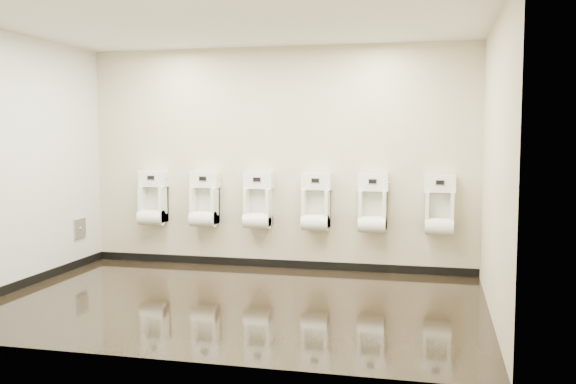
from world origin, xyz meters
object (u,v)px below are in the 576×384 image
urinal_3 (316,206)px  urinal_4 (373,207)px  urinal_5 (440,209)px  urinal_1 (204,203)px  access_panel (80,228)px  urinal_0 (153,202)px  urinal_2 (258,205)px

urinal_3 → urinal_4: 0.70m
urinal_4 → urinal_5: size_ratio=1.00×
urinal_4 → urinal_1: bearing=180.0°
access_panel → urinal_5: urinal_5 is taller
access_panel → urinal_0: 0.98m
urinal_1 → urinal_2: size_ratio=1.00×
urinal_0 → urinal_5: (3.67, 0.00, 0.00)m
urinal_1 → urinal_2: (0.72, 0.00, 0.00)m
urinal_0 → urinal_2: (1.44, 0.00, 0.00)m
urinal_5 → urinal_3: bearing=180.0°
access_panel → urinal_1: urinal_1 is taller
urinal_1 → urinal_5: same height
urinal_2 → urinal_1: bearing=180.0°
urinal_0 → urinal_1: size_ratio=1.00×
urinal_1 → urinal_4: (2.17, 0.00, 0.00)m
urinal_0 → urinal_2: 1.44m
urinal_3 → urinal_5: size_ratio=1.00×
urinal_2 → urinal_0: bearing=180.0°
urinal_1 → urinal_0: bearing=180.0°
urinal_1 → urinal_4: size_ratio=1.00×
urinal_3 → access_panel: bearing=-171.9°
access_panel → urinal_2: urinal_2 is taller
urinal_1 → urinal_4: bearing=0.0°
access_panel → urinal_1: bearing=15.4°
access_panel → urinal_0: urinal_0 is taller
urinal_0 → urinal_2: same height
access_panel → urinal_4: size_ratio=0.36×
urinal_2 → urinal_4: (1.45, 0.00, 0.00)m
urinal_5 → urinal_2: bearing=180.0°
urinal_3 → urinal_0: bearing=180.0°
access_panel → urinal_0: size_ratio=0.36×
urinal_3 → urinal_4: (0.70, 0.00, 0.00)m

